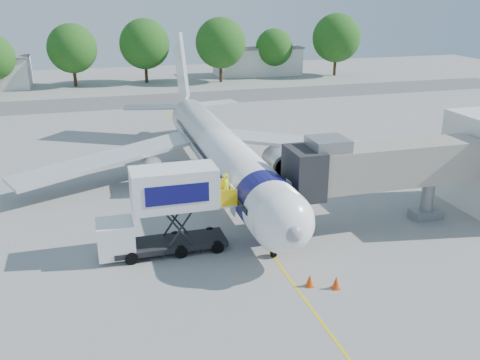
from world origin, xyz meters
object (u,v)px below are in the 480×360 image
object	(u,v)px
jet_bridge	(374,167)
ground_tug	(355,329)
aircraft	(219,151)
catering_hiloader	(164,211)

from	to	relation	value
jet_bridge	ground_tug	distance (m)	14.08
aircraft	catering_hiloader	distance (m)	12.77
aircraft	ground_tug	bearing A→B (deg)	-87.89
jet_bridge	ground_tug	bearing A→B (deg)	-121.74
jet_bridge	ground_tug	world-z (taller)	jet_bridge
catering_hiloader	ground_tug	bearing A→B (deg)	-58.43
catering_hiloader	jet_bridge	bearing A→B (deg)	0.01
catering_hiloader	aircraft	bearing A→B (deg)	60.60
aircraft	jet_bridge	xyz separation A→B (m)	(7.99, -11.12, 1.39)
jet_bridge	catering_hiloader	bearing A→B (deg)	-179.99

